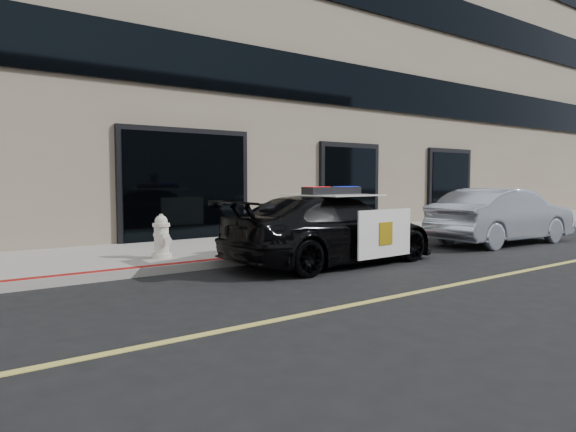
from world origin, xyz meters
TOP-DOWN VIEW (x-y plane):
  - ground at (0.00, 0.00)m, footprint 120.00×120.00m
  - sidewalk_n at (0.00, 5.25)m, footprint 60.00×3.50m
  - building_n at (0.00, 10.50)m, footprint 60.00×7.00m
  - police_car at (-0.03, 2.63)m, footprint 2.25×4.66m
  - silver_sedan at (5.46, 2.41)m, footprint 1.87×4.37m
  - fire_hydrant at (-2.75, 4.33)m, footprint 0.37×0.52m

SIDE VIEW (x-z plane):
  - ground at x=0.00m, z-range 0.00..0.00m
  - sidewalk_n at x=0.00m, z-range 0.00..0.15m
  - fire_hydrant at x=-2.75m, z-range 0.12..0.95m
  - police_car at x=-0.03m, z-range -0.08..1.41m
  - silver_sedan at x=5.46m, z-range 0.00..1.40m
  - building_n at x=0.00m, z-range 0.00..12.00m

